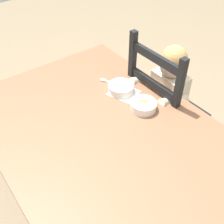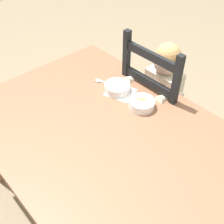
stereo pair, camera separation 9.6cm
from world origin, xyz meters
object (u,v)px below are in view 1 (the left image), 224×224
bowl_of_peas (121,88)px  spoon (106,81)px  child_figure (166,92)px  dining_table (107,143)px  bowl_of_carrots (143,105)px  dining_chair (163,110)px

bowl_of_peas → spoon: 0.14m
spoon → child_figure: bearing=52.3°
dining_table → child_figure: bearing=102.3°
bowl_of_carrots → bowl_of_peas: bearing=-180.0°
child_figure → bowl_of_carrots: bearing=-71.3°
spoon → bowl_of_peas: bearing=4.6°
bowl_of_peas → spoon: (-0.14, -0.01, -0.02)m
dining_chair → child_figure: dining_chair is taller
dining_table → child_figure: size_ratio=1.63×
dining_chair → bowl_of_carrots: dining_chair is taller
child_figure → bowl_of_peas: (-0.10, -0.29, 0.11)m
bowl_of_peas → spoon: bowl_of_peas is taller
child_figure → spoon: (-0.23, -0.30, 0.09)m
child_figure → bowl_of_carrots: (0.10, -0.29, 0.11)m
dining_table → bowl_of_peas: size_ratio=10.09×
dining_chair → bowl_of_peas: (-0.10, -0.29, 0.27)m
spoon → bowl_of_carrots: bearing=1.9°
dining_table → dining_chair: dining_chair is taller
bowl_of_carrots → spoon: size_ratio=1.11×
dining_table → child_figure: child_figure is taller
bowl_of_carrots → spoon: bowl_of_carrots is taller
dining_table → bowl_of_peas: (-0.22, 0.27, 0.11)m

